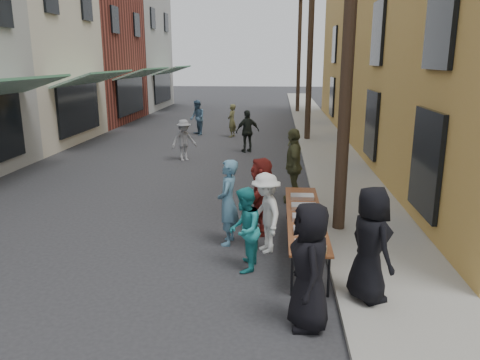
% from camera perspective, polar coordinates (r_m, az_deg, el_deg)
% --- Properties ---
extents(ground, '(120.00, 120.00, 0.00)m').
position_cam_1_polar(ground, '(8.33, -16.85, -12.54)').
color(ground, '#28282B').
rests_on(ground, ground).
extents(sidewalk, '(2.20, 60.00, 0.10)m').
position_cam_1_polar(sidewalk, '(22.27, 9.96, 4.86)').
color(sidewalk, gray).
rests_on(sidewalk, ground).
extents(storefront_row, '(8.00, 37.00, 9.00)m').
position_cam_1_polar(storefront_row, '(25.37, -26.85, 13.97)').
color(storefront_row, maroon).
rests_on(storefront_row, ground).
extents(building_ochre, '(10.00, 28.00, 10.00)m').
position_cam_1_polar(building_ochre, '(22.45, 27.16, 16.31)').
color(building_ochre, '#B99042').
rests_on(building_ochre, ground).
extents(utility_pole_near, '(0.26, 0.26, 9.00)m').
position_cam_1_polar(utility_pole_near, '(9.99, 13.26, 18.74)').
color(utility_pole_near, '#2D2116').
rests_on(utility_pole_near, ground).
extents(utility_pole_mid, '(0.26, 0.26, 9.00)m').
position_cam_1_polar(utility_pole_mid, '(21.92, 8.59, 16.45)').
color(utility_pole_mid, '#2D2116').
rests_on(utility_pole_mid, ground).
extents(utility_pole_far, '(0.26, 0.26, 9.00)m').
position_cam_1_polar(utility_pole_far, '(33.90, 7.23, 15.76)').
color(utility_pole_far, '#2D2116').
rests_on(utility_pole_far, ground).
extents(serving_table, '(0.70, 4.00, 0.75)m').
position_cam_1_polar(serving_table, '(9.28, 7.90, -4.42)').
color(serving_table, '#5F2D16').
rests_on(serving_table, ground).
extents(catering_tray_sausage, '(0.50, 0.33, 0.08)m').
position_cam_1_polar(catering_tray_sausage, '(7.71, 8.57, -7.84)').
color(catering_tray_sausage, maroon).
rests_on(catering_tray_sausage, serving_table).
extents(catering_tray_foil_b, '(0.50, 0.33, 0.08)m').
position_cam_1_polar(catering_tray_foil_b, '(8.31, 8.28, -6.14)').
color(catering_tray_foil_b, '#B2B2B7').
rests_on(catering_tray_foil_b, serving_table).
extents(catering_tray_buns, '(0.50, 0.33, 0.08)m').
position_cam_1_polar(catering_tray_buns, '(8.97, 8.02, -4.57)').
color(catering_tray_buns, tan).
rests_on(catering_tray_buns, serving_table).
extents(catering_tray_foil_d, '(0.50, 0.33, 0.08)m').
position_cam_1_polar(catering_tray_foil_d, '(9.63, 7.79, -3.21)').
color(catering_tray_foil_d, '#B2B2B7').
rests_on(catering_tray_foil_d, serving_table).
extents(catering_tray_buns_end, '(0.50, 0.33, 0.08)m').
position_cam_1_polar(catering_tray_buns_end, '(10.30, 7.59, -2.03)').
color(catering_tray_buns_end, tan).
rests_on(catering_tray_buns_end, serving_table).
extents(condiment_jar_a, '(0.07, 0.07, 0.08)m').
position_cam_1_polar(condiment_jar_a, '(7.42, 7.01, -8.70)').
color(condiment_jar_a, '#A57F26').
rests_on(condiment_jar_a, serving_table).
extents(condiment_jar_b, '(0.07, 0.07, 0.08)m').
position_cam_1_polar(condiment_jar_b, '(7.51, 6.98, -8.40)').
color(condiment_jar_b, '#A57F26').
rests_on(condiment_jar_b, serving_table).
extents(condiment_jar_c, '(0.07, 0.07, 0.08)m').
position_cam_1_polar(condiment_jar_c, '(7.60, 6.95, -8.11)').
color(condiment_jar_c, '#A57F26').
rests_on(condiment_jar_c, serving_table).
extents(cup_stack, '(0.08, 0.08, 0.12)m').
position_cam_1_polar(cup_stack, '(7.49, 10.24, -8.44)').
color(cup_stack, tan).
rests_on(cup_stack, serving_table).
extents(guest_front_a, '(0.67, 0.95, 1.84)m').
position_cam_1_polar(guest_front_a, '(6.64, 8.48, -10.38)').
color(guest_front_a, black).
rests_on(guest_front_a, ground).
extents(guest_front_b, '(0.47, 0.67, 1.77)m').
position_cam_1_polar(guest_front_b, '(9.50, -1.48, -2.75)').
color(guest_front_b, teal).
rests_on(guest_front_b, ground).
extents(guest_front_c, '(0.64, 0.79, 1.53)m').
position_cam_1_polar(guest_front_c, '(8.34, 0.54, -6.08)').
color(guest_front_c, teal).
rests_on(guest_front_c, ground).
extents(guest_front_d, '(0.94, 1.18, 1.60)m').
position_cam_1_polar(guest_front_d, '(9.14, 3.15, -4.02)').
color(guest_front_d, white).
rests_on(guest_front_d, ground).
extents(guest_front_e, '(0.51, 1.16, 1.97)m').
position_cam_1_polar(guest_front_e, '(12.39, 6.51, 1.76)').
color(guest_front_e, '#505330').
rests_on(guest_front_e, ground).
extents(guest_queue_back, '(0.72, 1.62, 1.69)m').
position_cam_1_polar(guest_queue_back, '(10.10, 2.62, -1.93)').
color(guest_queue_back, maroon).
rests_on(guest_queue_back, ground).
extents(server, '(0.88, 1.04, 1.80)m').
position_cam_1_polar(server, '(7.37, 15.61, -7.55)').
color(server, black).
rests_on(server, sidewalk).
extents(passerby_left, '(1.14, 1.05, 1.54)m').
position_cam_1_polar(passerby_left, '(17.63, -6.85, 4.84)').
color(passerby_left, slate).
rests_on(passerby_left, ground).
extents(passerby_mid, '(1.09, 0.80, 1.72)m').
position_cam_1_polar(passerby_mid, '(19.09, 0.93, 5.95)').
color(passerby_mid, black).
rests_on(passerby_mid, ground).
extents(passerby_right, '(0.53, 0.67, 1.60)m').
position_cam_1_polar(passerby_right, '(22.93, -1.00, 7.24)').
color(passerby_right, brown).
rests_on(passerby_right, ground).
extents(passerby_far, '(0.98, 1.06, 1.74)m').
position_cam_1_polar(passerby_far, '(23.64, -5.22, 7.58)').
color(passerby_far, '#42627F').
rests_on(passerby_far, ground).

